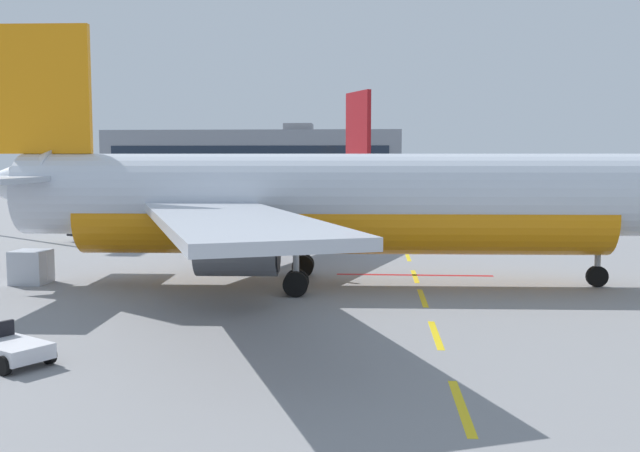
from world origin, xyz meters
The scene contains 6 objects.
apron_paint_markings centered at (18.00, 36.04, 0.00)m, with size 8.00×92.05×0.01m.
airliner_foreground centered at (13.82, 18.73, 3.95)m, with size 34.76×34.61×12.20m.
airliner_mid_left centered at (9.07, 54.68, 3.68)m, with size 29.48×31.06×11.37m.
fuel_service_truck centered at (-3.26, 37.69, 1.65)m, with size 5.65×7.24×3.14m.
uld_cargo_container centered at (-0.48, 18.14, 0.80)m, with size 1.64×1.60×1.60m.
terminal_satellite centered at (-9.19, 137.13, 5.98)m, with size 61.31×18.50×13.50m.
Camera 1 is at (15.84, -14.59, 5.93)m, focal length 40.10 mm.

